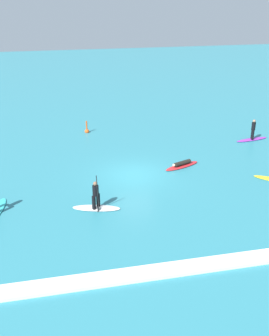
# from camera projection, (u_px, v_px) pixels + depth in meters

# --- Properties ---
(ground_plane) EXTENTS (120.00, 120.00, 0.00)m
(ground_plane) POSITION_uv_depth(u_px,v_px,m) (134.00, 175.00, 26.70)
(ground_plane) COLOR teal
(ground_plane) RESTS_ON ground
(surfer_on_red_board) EXTENTS (2.86, 1.66, 0.42)m
(surfer_on_red_board) POSITION_uv_depth(u_px,v_px,m) (182.00, 165.00, 27.86)
(surfer_on_red_board) COLOR red
(surfer_on_red_board) RESTS_ON ground_plane
(surfer_on_white_board) EXTENTS (2.84, 1.42, 2.34)m
(surfer_on_white_board) POSITION_uv_depth(u_px,v_px,m) (96.00, 202.00, 22.41)
(surfer_on_white_board) COLOR white
(surfer_on_white_board) RESTS_ON ground_plane
(surfer_on_purple_board) EXTENTS (2.99, 1.05, 1.76)m
(surfer_on_purple_board) POSITION_uv_depth(u_px,v_px,m) (252.00, 135.00, 32.60)
(surfer_on_purple_board) COLOR purple
(surfer_on_purple_board) RESTS_ON ground_plane
(marker_buoy) EXTENTS (0.40, 0.40, 1.14)m
(marker_buoy) POSITION_uv_depth(u_px,v_px,m) (87.00, 130.00, 34.39)
(marker_buoy) COLOR #E55119
(marker_buoy) RESTS_ON ground_plane
(wave_crest) EXTENTS (18.02, 0.90, 0.18)m
(wave_crest) POSITION_uv_depth(u_px,v_px,m) (181.00, 268.00, 17.67)
(wave_crest) COLOR white
(wave_crest) RESTS_ON ground_plane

